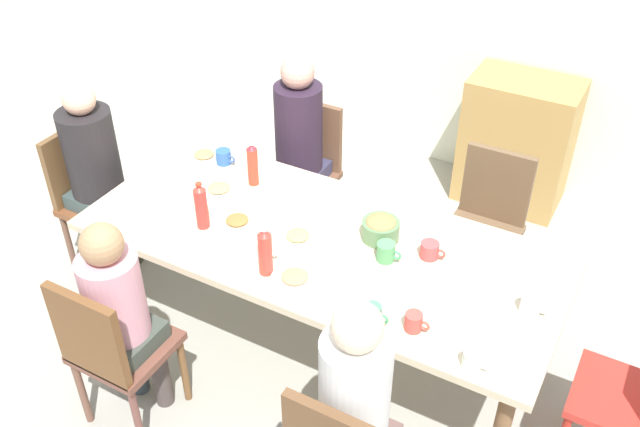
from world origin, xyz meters
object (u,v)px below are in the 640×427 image
(bowl_0, at_px, (381,228))
(bottle_1, at_px, (265,252))
(person_0, at_px, (355,405))
(cup_7, at_px, (373,315))
(chair_4, at_px, (91,192))
(bottle_2, at_px, (201,206))
(plate_1, at_px, (204,156))
(plate_4, at_px, (298,237))
(cup_0, at_px, (473,360))
(plate_3, at_px, (219,190))
(cup_5, at_px, (430,250))
(chair_1, at_px, (487,219))
(person_3, at_px, (298,138))
(plate_2, at_px, (237,222))
(person_2, at_px, (119,309))
(dining_table, at_px, (320,250))
(plate_0, at_px, (295,279))
(cup_3, at_px, (386,252))
(cup_2, at_px, (224,157))
(cup_1, at_px, (414,322))
(person_4, at_px, (95,165))
(side_cabinet, at_px, (517,142))
(chair_3, at_px, (306,165))
(chair_2, at_px, (111,348))
(cup_4, at_px, (531,305))
(cup_6, at_px, (264,249))

(bowl_0, height_order, bottle_1, bottle_1)
(person_0, height_order, cup_7, person_0)
(chair_4, xyz_separation_m, bottle_2, (1.00, -0.19, 0.36))
(plate_1, bearing_deg, plate_4, -24.58)
(cup_0, relative_size, bottle_1, 0.44)
(plate_3, distance_m, cup_7, 1.23)
(person_0, distance_m, plate_1, 1.88)
(cup_5, bearing_deg, chair_1, 84.59)
(person_3, distance_m, plate_2, 0.90)
(person_2, height_order, plate_3, person_2)
(dining_table, height_order, bottle_1, bottle_1)
(person_2, height_order, plate_0, person_2)
(cup_0, distance_m, bottle_2, 1.48)
(cup_7, height_order, bottle_2, bottle_2)
(dining_table, bearing_deg, cup_3, 1.55)
(cup_3, bearing_deg, plate_2, -172.02)
(dining_table, distance_m, cup_2, 0.88)
(plate_3, height_order, bottle_1, bottle_1)
(cup_1, height_order, cup_5, cup_1)
(bowl_0, bearing_deg, plate_4, -149.19)
(person_4, relative_size, cup_7, 11.08)
(plate_1, xyz_separation_m, cup_1, (1.56, -0.67, 0.03))
(plate_4, distance_m, bottle_2, 0.49)
(dining_table, distance_m, person_0, 0.98)
(person_3, distance_m, cup_0, 1.92)
(chair_4, distance_m, plate_1, 0.74)
(dining_table, distance_m, side_cabinet, 1.97)
(bowl_0, distance_m, cup_5, 0.26)
(person_2, height_order, plate_2, person_2)
(person_2, height_order, cup_3, person_2)
(chair_3, height_order, cup_1, chair_3)
(dining_table, xyz_separation_m, chair_1, (0.58, 0.88, -0.17))
(bottle_1, height_order, bottle_2, bottle_2)
(dining_table, bearing_deg, chair_3, 123.72)
(plate_0, distance_m, plate_2, 0.52)
(person_3, xyz_separation_m, bottle_2, (0.03, -0.98, 0.13))
(chair_2, height_order, cup_4, chair_2)
(person_0, relative_size, plate_1, 5.98)
(plate_4, bearing_deg, cup_5, 16.98)
(cup_0, xyz_separation_m, bottle_2, (-1.46, 0.23, 0.08))
(person_4, height_order, cup_1, person_4)
(cup_5, xyz_separation_m, bottle_1, (-0.61, -0.46, 0.08))
(plate_0, height_order, cup_0, cup_0)
(cup_1, relative_size, side_cabinet, 0.12)
(chair_2, distance_m, cup_0, 1.59)
(dining_table, xyz_separation_m, cup_2, (-0.80, 0.34, 0.11))
(cup_6, bearing_deg, bottle_1, -52.97)
(bottle_1, height_order, side_cabinet, bottle_1)
(chair_4, bearing_deg, cup_4, -0.26)
(plate_2, bearing_deg, bottle_1, -36.43)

